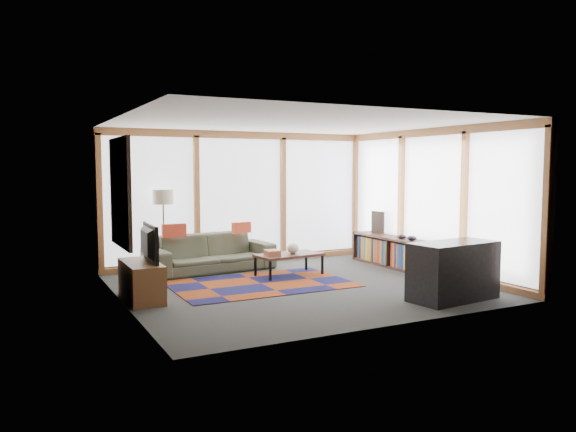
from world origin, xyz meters
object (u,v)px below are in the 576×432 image
coffee_table (289,265)px  bar_counter (453,271)px  television (144,243)px  floor_lamp (164,231)px  tv_console (141,281)px  sofa (210,253)px  bookshelf (395,252)px

coffee_table → bar_counter: bearing=-64.4°
television → bar_counter: 4.47m
floor_lamp → tv_console: (-0.85, -2.03, -0.48)m
bar_counter → floor_lamp: bearing=121.5°
sofa → coffee_table: bearing=-48.5°
coffee_table → bar_counter: size_ratio=0.88×
coffee_table → tv_console: tv_console is taller
tv_console → bar_counter: bar_counter is taller
floor_lamp → tv_console: floor_lamp is taller
coffee_table → bookshelf: bookshelf is taller
floor_lamp → tv_console: bearing=-112.8°
bar_counter → television: bearing=146.2°
floor_lamp → bookshelf: 4.35m
sofa → floor_lamp: 0.93m
bookshelf → coffee_table: bearing=175.3°
television → bar_counter: television is taller
sofa → television: 2.33m
bookshelf → television: size_ratio=2.44×
television → bar_counter: (3.95, -2.05, -0.40)m
bookshelf → bar_counter: size_ratio=1.73×
television → sofa: bearing=-40.7°
bookshelf → tv_console: bearing=-174.3°
floor_lamp → coffee_table: (1.87, -1.36, -0.56)m
floor_lamp → bar_counter: floor_lamp is taller
sofa → floor_lamp: size_ratio=1.54×
bookshelf → bar_counter: 2.66m
floor_lamp → tv_console: size_ratio=1.37×
sofa → television: size_ratio=2.48×
coffee_table → tv_console: bearing=-166.3°
tv_console → coffee_table: bearing=13.7°
sofa → tv_console: (-1.62, -1.70, -0.06)m
sofa → floor_lamp: floor_lamp is taller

